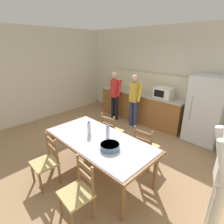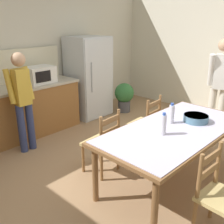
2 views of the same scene
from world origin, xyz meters
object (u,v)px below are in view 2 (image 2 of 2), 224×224
Objects in this scene: chair_side_far_right at (146,124)px; dining_table at (175,133)px; refrigerator at (89,77)px; bottle_off_centre at (172,114)px; chair_side_near_left at (219,196)px; potted_plant at (124,95)px; bottle_near_centre at (164,124)px; serving_bowl at (196,118)px; chair_side_far_left at (103,143)px; microwave at (40,75)px; person_by_table at (220,82)px; person_at_counter at (22,98)px.

dining_table is at bearing 54.33° from chair_side_far_right.
bottle_off_centre is (-0.88, -2.56, 0.04)m from refrigerator.
potted_plant is (2.18, 3.06, -0.06)m from chair_side_near_left.
chair_side_far_right reaches higher than potted_plant.
bottle_near_centre reaches higher than dining_table.
bottle_near_centre is 0.65m from serving_bowl.
serving_bowl is at bearing -39.03° from bottle_off_centre.
chair_side_far_left is at bearing -146.09° from potted_plant.
bottle_near_centre is 0.95m from chair_side_far_left.
serving_bowl is at bearing -78.79° from microwave.
microwave is (-1.17, 0.02, 0.23)m from refrigerator.
chair_side_near_left and chair_side_far_left have the same top height.
serving_bowl is 1.58m from person_by_table.
chair_side_far_left and chair_side_far_right have the same top height.
dining_table is at bearing -126.64° from potted_plant.
person_by_table is (1.41, -0.57, 0.53)m from chair_side_far_right.
potted_plant is at bearing -13.54° from microwave.
bottle_off_centre is at bearing 48.95° from dining_table.
person_by_table is (1.80, 0.11, 0.09)m from bottle_off_centre.
person_by_table is at bearing 6.92° from dining_table.
bottle_near_centre is at bearing 42.33° from chair_side_far_right.
chair_side_near_left reaches higher than dining_table.
chair_side_near_left is 1.36× the size of potted_plant.
bottle_near_centre is 3.02m from potted_plant.
person_by_table is at bearing 161.84° from chair_side_far_left.
bottle_near_centre is at bearing 77.84° from chair_side_near_left.
person_by_table reaches higher than bottle_off_centre.
chair_side_far_right is 1.61m from person_by_table.
potted_plant is (1.68, 2.26, -0.31)m from dining_table.
microwave is at bearing 179.08° from refrigerator.
person_at_counter is at bearing 118.02° from serving_bowl.
refrigerator is 2.71m from bottle_off_centre.
bottle_off_centre is at bearing 17.63° from bottle_near_centre.
bottle_near_centre reaches higher than chair_side_far_left.
chair_side_far_right is at bearing 59.53° from bottle_off_centre.
microwave is at bearing 88.72° from chair_side_near_left.
dining_table is 8.03× the size of bottle_off_centre.
person_at_counter reaches higher than dining_table.
refrigerator is 1.90m from person_at_counter.
chair_side_near_left is (-0.61, -0.92, -0.45)m from bottle_off_centre.
dining_table is at bearing 166.95° from serving_bowl.
serving_bowl is 0.18× the size of person_by_table.
chair_side_far_left is at bearing 103.22° from bottle_near_centre.
potted_plant is (1.86, -0.45, -0.70)m from microwave.
chair_side_far_right is 0.52× the size of person_by_table.
microwave is 2.04m from potted_plant.
potted_plant is (0.69, -0.43, -0.47)m from refrigerator.
chair_side_far_left reaches higher than potted_plant.
microwave is 2.71m from bottle_near_centre.
chair_side_near_left is (-0.50, -0.80, -0.25)m from dining_table.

